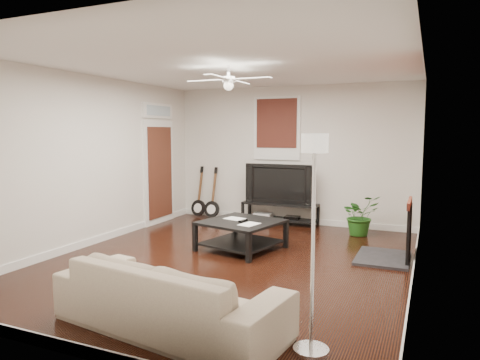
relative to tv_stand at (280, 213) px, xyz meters
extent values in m
cube|color=black|center=(0.15, -2.78, -0.22)|extent=(5.00, 6.00, 0.01)
cube|color=white|center=(0.15, -2.78, 2.58)|extent=(5.00, 6.00, 0.01)
cube|color=silver|center=(0.15, 0.22, 1.18)|extent=(5.00, 0.01, 2.80)
cube|color=silver|center=(0.15, -5.78, 1.18)|extent=(5.00, 0.01, 2.80)
cube|color=silver|center=(-2.35, -2.78, 1.18)|extent=(0.01, 6.00, 2.80)
cube|color=silver|center=(2.65, -2.78, 1.18)|extent=(0.01, 6.00, 2.80)
cube|color=#9D4332|center=(2.64, -1.78, 1.18)|extent=(0.02, 2.20, 2.80)
cube|color=black|center=(2.35, -1.78, 0.24)|extent=(0.80, 1.10, 0.92)
cube|color=#401311|center=(-0.15, 0.19, 1.73)|extent=(1.00, 0.06, 1.30)
cube|color=white|center=(-2.31, -0.88, 1.03)|extent=(0.08, 1.00, 2.50)
cube|color=black|center=(0.00, 0.00, 0.00)|extent=(1.55, 0.41, 0.44)
imported|color=black|center=(0.00, 0.02, 0.62)|extent=(1.39, 0.18, 0.80)
cube|color=black|center=(0.05, -2.11, 0.02)|extent=(1.33, 1.33, 0.47)
imported|color=#B9AA8B|center=(0.57, -5.01, 0.12)|extent=(2.40, 1.21, 0.67)
imported|color=#205A19|center=(1.65, -0.37, 0.15)|extent=(0.88, 0.88, 0.74)
camera|label=1|loc=(2.79, -8.42, 1.66)|focal=32.83mm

